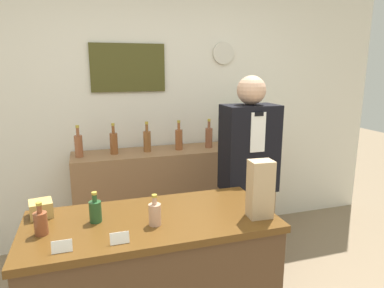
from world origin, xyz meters
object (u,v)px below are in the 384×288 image
object	(u,v)px
shopkeeper	(248,182)
tape_dispenser	(264,213)
paper_bag	(260,189)
potted_plant	(258,126)

from	to	relation	value
shopkeeper	tape_dispenser	distance (m)	0.81
shopkeeper	paper_bag	distance (m)	0.83
potted_plant	paper_bag	distance (m)	1.63
shopkeeper	potted_plant	xyz separation A→B (m)	(0.45, 0.70, 0.32)
potted_plant	paper_bag	xyz separation A→B (m)	(-0.75, -1.44, -0.08)
shopkeeper	tape_dispenser	xyz separation A→B (m)	(-0.28, -0.75, 0.10)
potted_plant	paper_bag	size ratio (longest dim) A/B	1.08
paper_bag	potted_plant	bearing A→B (deg)	62.37
shopkeeper	potted_plant	bearing A→B (deg)	57.26
potted_plant	shopkeeper	bearing A→B (deg)	-122.74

